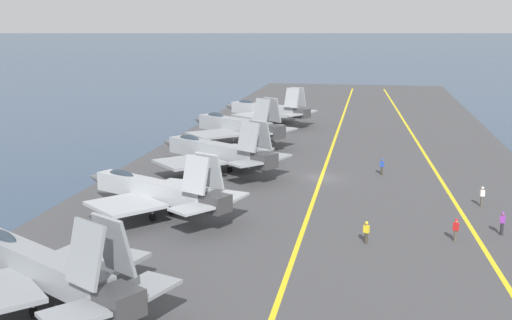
# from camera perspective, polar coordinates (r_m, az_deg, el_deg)

# --- Properties ---
(ground_plane) EXTENTS (2000.00, 2000.00, 0.00)m
(ground_plane) POSITION_cam_1_polar(r_m,az_deg,el_deg) (66.05, 5.82, -1.92)
(ground_plane) COLOR #2D425B
(carrier_deck) EXTENTS (205.71, 43.75, 0.40)m
(carrier_deck) POSITION_cam_1_polar(r_m,az_deg,el_deg) (66.00, 5.82, -1.75)
(carrier_deck) COLOR #424244
(carrier_deck) RESTS_ON ground
(deck_stripe_foul_line) EXTENTS (184.93, 9.54, 0.01)m
(deck_stripe_foul_line) POSITION_cam_1_polar(r_m,az_deg,el_deg) (66.16, 16.27, -1.97)
(deck_stripe_foul_line) COLOR yellow
(deck_stripe_foul_line) RESTS_ON carrier_deck
(deck_stripe_centerline) EXTENTS (185.14, 0.36, 0.01)m
(deck_stripe_centerline) POSITION_cam_1_polar(r_m,az_deg,el_deg) (65.95, 5.82, -1.58)
(deck_stripe_centerline) COLOR yellow
(deck_stripe_centerline) RESTS_ON carrier_deck
(parked_jet_nearest) EXTENTS (12.82, 16.30, 6.28)m
(parked_jet_nearest) POSITION_cam_1_polar(r_m,az_deg,el_deg) (37.70, -18.51, -9.00)
(parked_jet_nearest) COLOR gray
(parked_jet_nearest) RESTS_ON carrier_deck
(parked_jet_second) EXTENTS (12.12, 15.54, 5.81)m
(parked_jet_second) POSITION_cam_1_polar(r_m,az_deg,el_deg) (52.80, -8.95, -2.68)
(parked_jet_second) COLOR #9EA3A8
(parked_jet_second) RESTS_ON carrier_deck
(parked_jet_third) EXTENTS (13.92, 15.92, 6.10)m
(parked_jet_third) POSITION_cam_1_polar(r_m,az_deg,el_deg) (67.30, -3.60, 0.77)
(parked_jet_third) COLOR gray
(parked_jet_third) RESTS_ON carrier_deck
(parked_jet_fourth) EXTENTS (13.98, 15.49, 6.56)m
(parked_jet_fourth) POSITION_cam_1_polar(r_m,az_deg,el_deg) (82.82, -1.77, 3.05)
(parked_jet_fourth) COLOR gray
(parked_jet_fourth) RESTS_ON carrier_deck
(parked_jet_fifth) EXTENTS (12.22, 15.77, 6.10)m
(parked_jet_fifth) POSITION_cam_1_polar(r_m,az_deg,el_deg) (99.52, 0.92, 4.49)
(parked_jet_fifth) COLOR #93999E
(parked_jet_fifth) RESTS_ON carrier_deck
(crew_red_vest) EXTENTS (0.42, 0.46, 1.71)m
(crew_red_vest) POSITION_cam_1_polar(r_m,az_deg,el_deg) (48.83, 17.34, -5.86)
(crew_red_vest) COLOR #4C473D
(crew_red_vest) RESTS_ON carrier_deck
(crew_white_vest) EXTENTS (0.33, 0.42, 1.77)m
(crew_white_vest) POSITION_cam_1_polar(r_m,az_deg,el_deg) (58.56, 19.46, -3.00)
(crew_white_vest) COLOR #4C473D
(crew_white_vest) RESTS_ON carrier_deck
(crew_blue_vest) EXTENTS (0.41, 0.46, 1.78)m
(crew_blue_vest) POSITION_cam_1_polar(r_m,az_deg,el_deg) (67.98, 11.13, -0.50)
(crew_blue_vest) COLOR #383328
(crew_blue_vest) RESTS_ON carrier_deck
(crew_purple_vest) EXTENTS (0.33, 0.42, 1.80)m
(crew_purple_vest) POSITION_cam_1_polar(r_m,az_deg,el_deg) (51.37, 21.05, -5.18)
(crew_purple_vest) COLOR #232328
(crew_purple_vest) RESTS_ON carrier_deck
(crew_yellow_vest) EXTENTS (0.41, 0.46, 1.66)m
(crew_yellow_vest) POSITION_cam_1_polar(r_m,az_deg,el_deg) (46.85, 9.78, -6.27)
(crew_yellow_vest) COLOR #383328
(crew_yellow_vest) RESTS_ON carrier_deck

